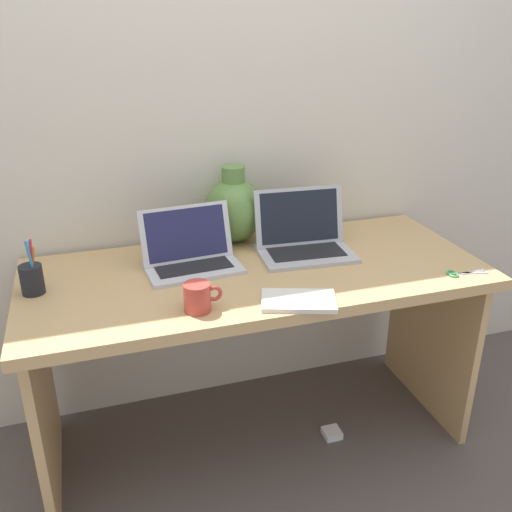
% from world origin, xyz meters
% --- Properties ---
extents(ground_plane, '(6.00, 6.00, 0.00)m').
position_xyz_m(ground_plane, '(0.00, 0.00, 0.00)').
color(ground_plane, '#564C47').
extents(back_wall, '(4.40, 0.04, 2.40)m').
position_xyz_m(back_wall, '(0.00, 0.39, 1.20)').
color(back_wall, beige).
rests_on(back_wall, ground).
extents(desk, '(1.63, 0.70, 0.75)m').
position_xyz_m(desk, '(0.00, 0.00, 0.60)').
color(desk, tan).
rests_on(desk, ground).
extents(laptop_left, '(0.35, 0.24, 0.21)m').
position_xyz_m(laptop_left, '(-0.22, 0.09, 0.81)').
color(laptop_left, silver).
rests_on(laptop_left, desk).
extents(laptop_right, '(0.36, 0.27, 0.23)m').
position_xyz_m(laptop_right, '(0.22, 0.10, 0.81)').
color(laptop_right, '#B2B2B7').
rests_on(laptop_right, desk).
extents(green_vase, '(0.23, 0.23, 0.30)m').
position_xyz_m(green_vase, '(0.00, 0.29, 0.88)').
color(green_vase, '#5B843D').
rests_on(green_vase, desk).
extents(notebook_stack, '(0.27, 0.21, 0.02)m').
position_xyz_m(notebook_stack, '(0.05, -0.28, 0.76)').
color(notebook_stack, silver).
rests_on(notebook_stack, desk).
extents(coffee_mug, '(0.12, 0.08, 0.09)m').
position_xyz_m(coffee_mug, '(-0.26, -0.24, 0.80)').
color(coffee_mug, '#B23D33').
rests_on(coffee_mug, desk).
extents(pen_cup, '(0.07, 0.07, 0.19)m').
position_xyz_m(pen_cup, '(-0.75, 0.04, 0.81)').
color(pen_cup, black).
rests_on(pen_cup, desk).
extents(scissors, '(0.15, 0.06, 0.01)m').
position_xyz_m(scissors, '(0.67, -0.26, 0.76)').
color(scissors, '#B7B7BC').
rests_on(scissors, desk).
extents(power_brick, '(0.07, 0.07, 0.03)m').
position_xyz_m(power_brick, '(0.29, -0.10, 0.01)').
color(power_brick, white).
rests_on(power_brick, ground).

